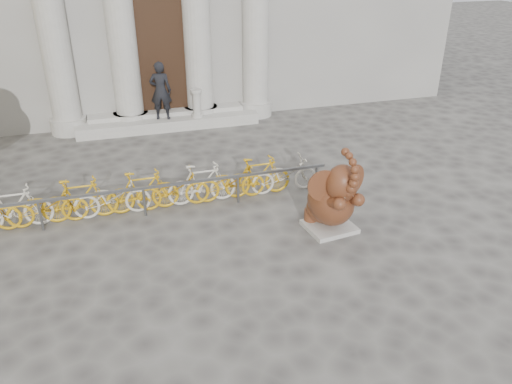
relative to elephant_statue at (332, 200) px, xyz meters
name	(u,v)px	position (x,y,z in m)	size (l,w,h in m)	color
ground	(244,293)	(-2.40, -1.60, -0.73)	(80.00, 80.00, 0.00)	#474442
entrance_steps	(169,122)	(-2.40, 7.80, -0.55)	(6.00, 1.20, 0.36)	#A8A59E
elephant_statue	(332,200)	(0.00, 0.00, 0.00)	(1.34, 1.54, 2.02)	#A8A59E
bike_rack	(143,191)	(-3.79, 2.05, -0.23)	(8.81, 0.53, 1.00)	slate
pedestrian	(161,91)	(-2.60, 7.63, 0.57)	(0.69, 0.45, 1.89)	black
balustrade_post	(197,104)	(-1.46, 7.50, 0.06)	(0.38, 0.38, 0.93)	#A8A59E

